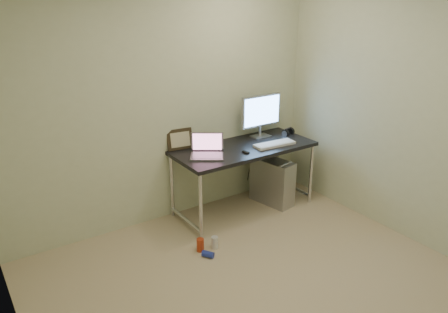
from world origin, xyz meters
TOP-DOWN VIEW (x-y plane):
  - floor at (0.00, 0.00)m, footprint 3.50×3.50m
  - wall_back at (0.00, 1.75)m, footprint 3.50×0.02m
  - wall_left at (-1.75, 0.00)m, footprint 0.02×3.50m
  - wall_right at (1.75, 0.00)m, footprint 0.02×3.50m
  - desk at (0.74, 1.41)m, footprint 1.56×0.68m
  - tower_computer at (1.11, 1.35)m, footprint 0.32×0.54m
  - cable_a at (1.06, 1.70)m, footprint 0.01×0.16m
  - cable_b at (1.15, 1.68)m, footprint 0.02×0.11m
  - can_red at (-0.12, 0.93)m, footprint 0.09×0.09m
  - can_white at (0.02, 0.89)m, footprint 0.09×0.09m
  - can_blue at (-0.12, 0.80)m, footprint 0.11×0.13m
  - laptop at (0.26, 1.40)m, footprint 0.43×0.41m
  - monitor at (1.10, 1.58)m, footprint 0.53×0.15m
  - keyboard at (1.04, 1.25)m, footprint 0.48×0.19m
  - mouse_right at (1.28, 1.25)m, footprint 0.09×0.13m
  - mouse_left at (0.64, 1.24)m, footprint 0.08×0.11m
  - headphones at (1.42, 1.47)m, footprint 0.16×0.10m
  - picture_frame at (0.12, 1.72)m, footprint 0.29×0.12m
  - webcam at (0.30, 1.70)m, footprint 0.04×0.04m

SIDE VIEW (x-z plane):
  - floor at x=0.00m, z-range 0.00..0.00m
  - can_blue at x=-0.12m, z-range 0.00..0.06m
  - can_white at x=0.02m, z-range 0.00..0.12m
  - can_red at x=-0.12m, z-range 0.00..0.13m
  - tower_computer at x=1.11m, z-range -0.02..0.55m
  - cable_b at x=1.15m, z-range 0.02..0.74m
  - cable_a at x=1.06m, z-range 0.06..0.74m
  - desk at x=0.74m, z-range 0.29..1.04m
  - keyboard at x=1.04m, z-range 0.75..0.78m
  - mouse_left at x=0.64m, z-range 0.75..0.78m
  - mouse_right at x=1.28m, z-range 0.75..0.79m
  - headphones at x=1.42m, z-range 0.73..0.83m
  - laptop at x=0.26m, z-range 0.69..0.92m
  - webcam at x=0.30m, z-range 0.78..0.90m
  - picture_frame at x=0.12m, z-range 0.75..0.97m
  - monitor at x=1.10m, z-range 0.79..1.29m
  - wall_back at x=0.00m, z-range 0.00..2.50m
  - wall_left at x=-1.75m, z-range 0.00..2.50m
  - wall_right at x=1.75m, z-range 0.00..2.50m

